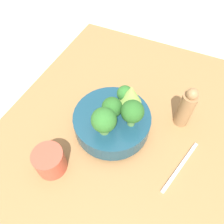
# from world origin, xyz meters

# --- Properties ---
(ground_plane) EXTENTS (6.00, 6.00, 0.00)m
(ground_plane) POSITION_xyz_m (0.00, 0.00, 0.00)
(ground_plane) COLOR beige
(table) EXTENTS (1.06, 0.76, 0.04)m
(table) POSITION_xyz_m (0.00, 0.00, 0.02)
(table) COLOR #9E7042
(table) RESTS_ON ground_plane
(bowl) EXTENTS (0.24, 0.24, 0.07)m
(bowl) POSITION_xyz_m (0.02, 0.02, 0.08)
(bowl) COLOR navy
(bowl) RESTS_ON table
(broccoli_floret_right) EXTENTS (0.05, 0.05, 0.07)m
(broccoli_floret_right) POSITION_xyz_m (0.08, 0.01, 0.15)
(broccoli_floret_right) COLOR #609347
(broccoli_floret_right) RESTS_ON bowl
(broccoli_floret_front) EXTENTS (0.07, 0.07, 0.09)m
(broccoli_floret_front) POSITION_xyz_m (0.02, -0.04, 0.17)
(broccoli_floret_front) COLOR #609347
(broccoli_floret_front) RESTS_ON bowl
(romanesco_piece_near) EXTENTS (0.07, 0.07, 0.09)m
(romanesco_piece_near) POSITION_xyz_m (0.07, -0.02, 0.17)
(romanesco_piece_near) COLOR #7AB256
(romanesco_piece_near) RESTS_ON bowl
(broccoli_floret_left) EXTENTS (0.07, 0.07, 0.09)m
(broccoli_floret_left) POSITION_xyz_m (-0.04, 0.02, 0.16)
(broccoli_floret_left) COLOR #609347
(broccoli_floret_left) RESTS_ON bowl
(broccoli_floret_center) EXTENTS (0.06, 0.06, 0.07)m
(broccoli_floret_center) POSITION_xyz_m (0.02, 0.02, 0.15)
(broccoli_floret_center) COLOR #7AB256
(broccoli_floret_center) RESTS_ON bowl
(cup) EXTENTS (0.09, 0.09, 0.08)m
(cup) POSITION_xyz_m (-0.17, 0.12, 0.08)
(cup) COLOR #C64C38
(cup) RESTS_ON table
(pepper_mill) EXTENTS (0.05, 0.05, 0.16)m
(pepper_mill) POSITION_xyz_m (0.14, -0.18, 0.11)
(pepper_mill) COLOR #997047
(pepper_mill) RESTS_ON table
(fork) EXTENTS (0.19, 0.06, 0.01)m
(fork) POSITION_xyz_m (-0.02, -0.22, 0.04)
(fork) COLOR silver
(fork) RESTS_ON table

